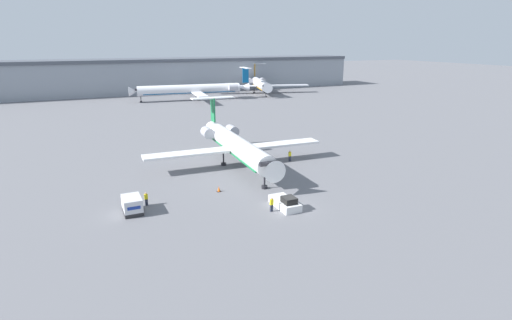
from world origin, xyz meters
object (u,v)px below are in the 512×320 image
object	(u,v)px
worker_by_wing	(290,156)
pushback_tug	(285,203)
luggage_cart	(132,205)
worker_on_apron	(146,199)
traffic_cone_left	(219,189)
worker_near_tug	(272,204)
airplane_parked_far_right	(193,89)
airplane_main	(236,145)
airplane_parked_far_left	(260,84)

from	to	relation	value
worker_by_wing	pushback_tug	bearing A→B (deg)	-120.88
pushback_tug	luggage_cart	bearing A→B (deg)	160.57
luggage_cart	worker_by_wing	distance (m)	28.42
worker_by_wing	worker_on_apron	size ratio (longest dim) A/B	1.11
luggage_cart	worker_on_apron	distance (m)	2.41
traffic_cone_left	worker_by_wing	bearing A→B (deg)	28.35
worker_near_tug	worker_on_apron	distance (m)	15.06
pushback_tug	airplane_parked_far_right	bearing A→B (deg)	80.51
worker_by_wing	airplane_parked_far_right	distance (m)	76.04
airplane_parked_far_right	traffic_cone_left	bearing A→B (deg)	-103.93
airplane_main	worker_by_wing	distance (m)	9.23
worker_by_wing	traffic_cone_left	distance (m)	17.27
airplane_main	airplane_parked_far_left	distance (m)	91.65
traffic_cone_left	airplane_parked_far_right	size ratio (longest dim) A/B	0.02
pushback_tug	luggage_cart	size ratio (longest dim) A/B	1.49
worker_near_tug	worker_by_wing	world-z (taller)	worker_by_wing
traffic_cone_left	airplane_parked_far_left	distance (m)	103.40
worker_on_apron	worker_near_tug	bearing A→B (deg)	-31.56
worker_by_wing	airplane_parked_far_left	bearing A→B (deg)	67.95
worker_on_apron	worker_by_wing	bearing A→B (deg)	19.83
worker_by_wing	worker_on_apron	bearing A→B (deg)	-160.17
pushback_tug	worker_on_apron	bearing A→B (deg)	153.40
worker_on_apron	airplane_parked_far_right	bearing A→B (deg)	70.34
airplane_main	traffic_cone_left	distance (m)	12.13
worker_on_apron	airplane_parked_far_left	world-z (taller)	airplane_parked_far_left
worker_by_wing	traffic_cone_left	size ratio (longest dim) A/B	2.49
worker_on_apron	airplane_parked_far_left	distance (m)	108.73
airplane_parked_far_left	airplane_parked_far_right	xyz separation A→B (m)	(-27.94, -7.14, 0.02)
airplane_main	worker_near_tug	size ratio (longest dim) A/B	16.50
traffic_cone_left	airplane_parked_far_left	size ratio (longest dim) A/B	0.02
worker_on_apron	airplane_parked_far_right	size ratio (longest dim) A/B	0.04
airplane_main	airplane_parked_far_right	xyz separation A→B (m)	(14.41, 74.13, 0.24)
pushback_tug	traffic_cone_left	world-z (taller)	pushback_tug
worker_by_wing	airplane_parked_far_left	size ratio (longest dim) A/B	0.05
luggage_cart	worker_on_apron	xyz separation A→B (m)	(1.84, 1.55, -0.09)
traffic_cone_left	airplane_parked_far_left	bearing A→B (deg)	61.84
worker_on_apron	airplane_parked_far_left	size ratio (longest dim) A/B	0.05
pushback_tug	luggage_cart	world-z (taller)	luggage_cart
luggage_cart	worker_on_apron	bearing A→B (deg)	40.17
worker_near_tug	airplane_parked_far_left	world-z (taller)	airplane_parked_far_left
worker_by_wing	airplane_parked_far_left	distance (m)	89.51
worker_near_tug	airplane_parked_far_left	xyz separation A→B (m)	(45.36, 99.68, 2.66)
worker_near_tug	airplane_main	bearing A→B (deg)	80.70
airplane_main	pushback_tug	bearing A→B (deg)	-93.15
worker_near_tug	worker_by_wing	size ratio (longest dim) A/B	0.95
airplane_parked_far_left	airplane_parked_far_right	distance (m)	28.84
airplane_parked_far_left	worker_by_wing	bearing A→B (deg)	-112.05
luggage_cart	airplane_parked_far_left	world-z (taller)	airplane_parked_far_left
airplane_main	pushback_tug	world-z (taller)	airplane_main
pushback_tug	worker_by_wing	bearing A→B (deg)	59.12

